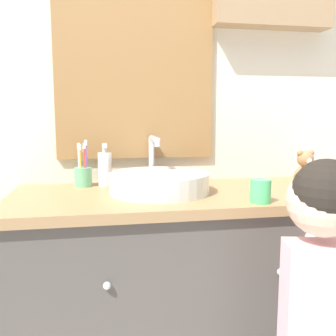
{
  "coord_description": "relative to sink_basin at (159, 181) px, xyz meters",
  "views": [
    {
      "loc": [
        -0.29,
        -1.02,
        1.08
      ],
      "look_at": [
        -0.06,
        0.28,
        0.9
      ],
      "focal_mm": 40.0,
      "sensor_mm": 36.0,
      "label": 1
    }
  ],
  "objects": [
    {
      "name": "sink_basin",
      "position": [
        0.0,
        0.0,
        0.0
      ],
      "size": [
        0.37,
        0.43,
        0.2
      ],
      "color": "silver",
      "rests_on": "vanity_counter"
    },
    {
      "name": "toothbrush_holder",
      "position": [
        -0.29,
        0.17,
        0.01
      ],
      "size": [
        0.07,
        0.07,
        0.19
      ],
      "color": "#66B27F",
      "rests_on": "vanity_counter"
    },
    {
      "name": "child_figure",
      "position": [
        0.35,
        -0.5,
        -0.2
      ],
      "size": [
        0.25,
        0.44,
        0.98
      ],
      "color": "slate",
      "rests_on": "ground_plane"
    },
    {
      "name": "vanity_counter",
      "position": [
        0.08,
        -0.02,
        -0.44
      ],
      "size": [
        1.26,
        0.54,
        0.8
      ],
      "color": "#4C4742",
      "rests_on": "ground_plane"
    },
    {
      "name": "teddy_bear",
      "position": [
        0.57,
        -0.04,
        0.03
      ],
      "size": [
        0.08,
        0.07,
        0.15
      ],
      "color": "#9E7047",
      "rests_on": "vanity_counter"
    },
    {
      "name": "wall_back",
      "position": [
        0.1,
        0.28,
        0.45
      ],
      "size": [
        3.2,
        0.18,
        2.5
      ],
      "color": "beige",
      "rests_on": "ground_plane"
    },
    {
      "name": "soap_dispenser",
      "position": [
        -0.2,
        0.18,
        0.03
      ],
      "size": [
        0.06,
        0.06,
        0.17
      ],
      "color": "white",
      "rests_on": "vanity_counter"
    },
    {
      "name": "drinking_cup",
      "position": [
        0.3,
        -0.23,
        -0.0
      ],
      "size": [
        0.07,
        0.07,
        0.08
      ],
      "primitive_type": "cylinder",
      "color": "#4CC670",
      "rests_on": "vanity_counter"
    }
  ]
}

